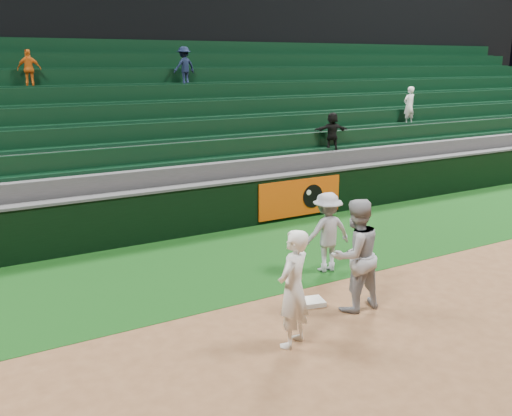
{
  "coord_description": "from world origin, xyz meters",
  "views": [
    {
      "loc": [
        -5.62,
        -7.3,
        4.17
      ],
      "look_at": [
        0.02,
        2.3,
        1.3
      ],
      "focal_mm": 40.0,
      "sensor_mm": 36.0,
      "label": 1
    }
  ],
  "objects_px": {
    "first_base": "(313,302)",
    "baserunner": "(355,255)",
    "base_coach": "(327,232)",
    "first_baseman": "(293,289)"
  },
  "relations": [
    {
      "from": "first_base",
      "to": "baserunner",
      "type": "xyz_separation_m",
      "value": [
        0.49,
        -0.5,
        0.94
      ]
    },
    {
      "from": "baserunner",
      "to": "base_coach",
      "type": "xyz_separation_m",
      "value": [
        0.72,
        1.72,
        -0.15
      ]
    },
    {
      "from": "first_base",
      "to": "baserunner",
      "type": "distance_m",
      "value": 1.17
    },
    {
      "from": "first_base",
      "to": "first_baseman",
      "type": "height_order",
      "value": "first_baseman"
    },
    {
      "from": "first_base",
      "to": "baserunner",
      "type": "relative_size",
      "value": 0.19
    },
    {
      "from": "first_baseman",
      "to": "base_coach",
      "type": "xyz_separation_m",
      "value": [
        2.36,
        2.27,
        -0.08
      ]
    },
    {
      "from": "first_base",
      "to": "base_coach",
      "type": "xyz_separation_m",
      "value": [
        1.21,
        1.22,
        0.78
      ]
    },
    {
      "from": "baserunner",
      "to": "base_coach",
      "type": "height_order",
      "value": "baserunner"
    },
    {
      "from": "base_coach",
      "to": "first_base",
      "type": "bearing_deg",
      "value": 50.46
    },
    {
      "from": "base_coach",
      "to": "baserunner",
      "type": "bearing_deg",
      "value": 72.6
    }
  ]
}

